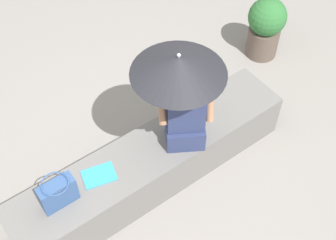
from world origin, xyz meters
The scene contains 7 objects.
ground_plane centered at (0.00, 0.00, 0.00)m, with size 14.00×14.00×0.00m, color gray.
stone_bench centered at (0.00, 0.00, 0.25)m, with size 2.78×0.56×0.49m, color slate.
person_seated centered at (0.31, -0.09, 0.88)m, with size 0.50×0.42×0.90m.
parasol centered at (0.25, -0.06, 1.44)m, with size 0.76×0.76×1.06m.
handbag_black centered at (-0.91, 0.01, 0.63)m, with size 0.30×0.22×0.29m.
magazine centered at (-0.52, 0.04, 0.50)m, with size 0.28×0.20×0.01m, color #339ED1.
planter_near centered at (2.12, 0.70, 0.41)m, with size 0.45×0.45×0.77m.
Camera 1 is at (-1.32, -2.05, 3.87)m, focal length 49.45 mm.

